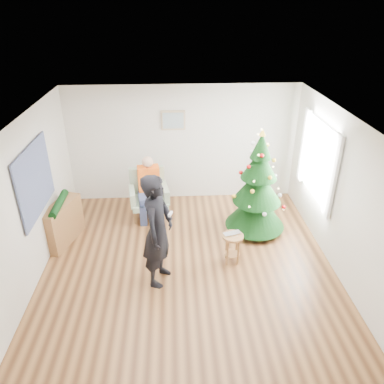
{
  "coord_description": "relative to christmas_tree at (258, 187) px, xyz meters",
  "views": [
    {
      "loc": [
        -0.22,
        -5.27,
        4.19
      ],
      "look_at": [
        0.1,
        0.6,
        1.1
      ],
      "focal_mm": 35.0,
      "sensor_mm": 36.0,
      "label": 1
    }
  ],
  "objects": [
    {
      "name": "floor",
      "position": [
        -1.38,
        -1.01,
        -0.95
      ],
      "size": [
        5.0,
        5.0,
        0.0
      ],
      "primitive_type": "plane",
      "color": "brown",
      "rests_on": "ground"
    },
    {
      "name": "ceiling",
      "position": [
        -1.38,
        -1.01,
        1.65
      ],
      "size": [
        5.0,
        5.0,
        0.0
      ],
      "primitive_type": "plane",
      "rotation": [
        3.14,
        0.0,
        0.0
      ],
      "color": "white",
      "rests_on": "wall_back"
    },
    {
      "name": "wall_back",
      "position": [
        -1.38,
        1.49,
        0.35
      ],
      "size": [
        5.0,
        0.0,
        5.0
      ],
      "primitive_type": "plane",
      "rotation": [
        1.57,
        0.0,
        0.0
      ],
      "color": "silver",
      "rests_on": "floor"
    },
    {
      "name": "wall_front",
      "position": [
        -1.38,
        -3.51,
        0.35
      ],
      "size": [
        5.0,
        0.0,
        5.0
      ],
      "primitive_type": "plane",
      "rotation": [
        -1.57,
        0.0,
        0.0
      ],
      "color": "silver",
      "rests_on": "floor"
    },
    {
      "name": "wall_left",
      "position": [
        -3.88,
        -1.01,
        0.35
      ],
      "size": [
        0.0,
        5.0,
        5.0
      ],
      "primitive_type": "plane",
      "rotation": [
        1.57,
        0.0,
        1.57
      ],
      "color": "silver",
      "rests_on": "floor"
    },
    {
      "name": "wall_right",
      "position": [
        1.12,
        -1.01,
        0.35
      ],
      "size": [
        0.0,
        5.0,
        5.0
      ],
      "primitive_type": "plane",
      "rotation": [
        1.57,
        0.0,
        -1.57
      ],
      "color": "silver",
      "rests_on": "floor"
    },
    {
      "name": "window_panel",
      "position": [
        1.09,
        -0.01,
        0.55
      ],
      "size": [
        0.04,
        1.3,
        1.4
      ],
      "primitive_type": "cube",
      "color": "white",
      "rests_on": "wall_right"
    },
    {
      "name": "curtains",
      "position": [
        1.06,
        -0.01,
        0.55
      ],
      "size": [
        0.05,
        1.75,
        1.5
      ],
      "color": "white",
      "rests_on": "wall_right"
    },
    {
      "name": "christmas_tree",
      "position": [
        0.0,
        0.0,
        0.0
      ],
      "size": [
        1.17,
        1.17,
        2.11
      ],
      "rotation": [
        0.0,
        0.0,
        0.37
      ],
      "color": "#3F2816",
      "rests_on": "floor"
    },
    {
      "name": "stool",
      "position": [
        -0.61,
        -1.0,
        -0.67
      ],
      "size": [
        0.37,
        0.37,
        0.55
      ],
      "rotation": [
        0.0,
        0.0,
        -0.06
      ],
      "color": "brown",
      "rests_on": "floor"
    },
    {
      "name": "laptop",
      "position": [
        -0.61,
        -1.0,
        -0.39
      ],
      "size": [
        0.35,
        0.27,
        0.02
      ],
      "primitive_type": "imported",
      "rotation": [
        0.0,
        0.0,
        0.29
      ],
      "color": "silver",
      "rests_on": "stool"
    },
    {
      "name": "armchair",
      "position": [
        -2.13,
        0.65,
        -0.57
      ],
      "size": [
        0.87,
        0.82,
        1.02
      ],
      "rotation": [
        0.0,
        0.0,
        0.15
      ],
      "color": "#94AC8B",
      "rests_on": "floor"
    },
    {
      "name": "seated_person",
      "position": [
        -2.12,
        0.6,
        -0.26
      ],
      "size": [
        0.48,
        0.66,
        1.33
      ],
      "rotation": [
        0.0,
        0.0,
        0.15
      ],
      "color": "navy",
      "rests_on": "armchair"
    },
    {
      "name": "standing_man",
      "position": [
        -1.87,
        -1.4,
        0.0
      ],
      "size": [
        0.65,
        0.8,
        1.91
      ],
      "primitive_type": "imported",
      "rotation": [
        0.0,
        0.0,
        1.25
      ],
      "color": "black",
      "rests_on": "floor"
    },
    {
      "name": "game_controller",
      "position": [
        -1.66,
        -1.43,
        0.32
      ],
      "size": [
        0.08,
        0.13,
        0.04
      ],
      "primitive_type": "cube",
      "rotation": [
        0.0,
        0.0,
        -0.32
      ],
      "color": "white",
      "rests_on": "standing_man"
    },
    {
      "name": "console",
      "position": [
        -3.71,
        -0.21,
        -0.55
      ],
      "size": [
        0.58,
        1.04,
        0.8
      ],
      "primitive_type": "cube",
      "rotation": [
        0.0,
        0.0,
        -0.3
      ],
      "color": "brown",
      "rests_on": "floor"
    },
    {
      "name": "garland",
      "position": [
        -3.71,
        -0.21,
        -0.13
      ],
      "size": [
        0.14,
        0.9,
        0.14
      ],
      "primitive_type": "cylinder",
      "rotation": [
        1.57,
        0.0,
        0.0
      ],
      "color": "black",
      "rests_on": "console"
    },
    {
      "name": "tapestry",
      "position": [
        -3.84,
        -0.71,
        0.6
      ],
      "size": [
        0.03,
        1.5,
        1.15
      ],
      "primitive_type": "cube",
      "color": "black",
      "rests_on": "wall_left"
    },
    {
      "name": "framed_picture",
      "position": [
        -1.58,
        1.45,
        0.9
      ],
      "size": [
        0.52,
        0.05,
        0.42
      ],
      "color": "tan",
      "rests_on": "wall_back"
    }
  ]
}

